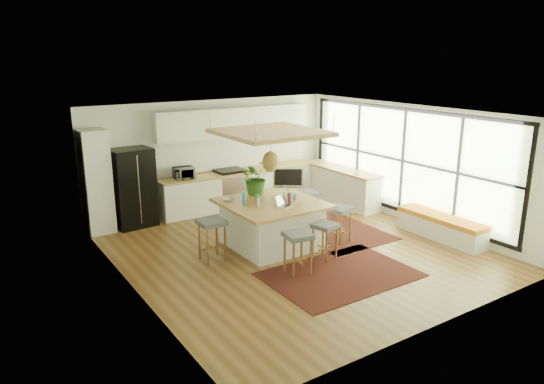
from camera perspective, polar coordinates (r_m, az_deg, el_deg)
floor at (r=10.08m, az=2.53°, el=-6.51°), size 7.00×7.00×0.00m
ceiling at (r=9.41m, az=2.72°, el=8.93°), size 7.00×7.00×0.00m
wall_back at (r=12.59m, az=-6.77°, el=4.27°), size 6.50×0.00×6.50m
wall_front at (r=7.25m, az=19.09°, el=-4.90°), size 6.50×0.00×6.50m
wall_left at (r=8.25m, az=-16.02°, el=-2.19°), size 0.00×7.00×7.00m
wall_right at (r=11.81m, az=15.53°, el=3.07°), size 0.00×7.00×7.00m
window_wall at (r=11.78m, az=15.45°, el=3.30°), size 0.10×6.20×2.60m
pantry at (r=11.35m, az=-19.39°, el=1.10°), size 0.55×0.60×2.25m
back_counter_base at (r=12.77m, az=-3.79°, el=0.31°), size 4.20×0.60×0.88m
back_counter_top at (r=12.66m, az=-3.82°, el=2.32°), size 4.24×0.64×0.05m
backsplash at (r=12.82m, az=-4.52°, el=4.53°), size 4.20×0.02×0.80m
upper_cabinets at (r=12.56m, az=-4.24°, el=8.01°), size 4.20×0.34×0.70m
range at (r=12.64m, az=-4.78°, el=0.41°), size 0.76×0.62×1.00m
right_counter_base at (r=13.17m, az=7.83°, el=0.67°), size 0.60×2.50×0.88m
right_counter_top at (r=13.06m, az=7.90°, el=2.62°), size 0.64×2.54×0.05m
window_bench at (r=11.14m, az=18.71°, el=-3.80°), size 0.52×2.00×0.50m
ceiling_panel at (r=9.66m, az=-0.17°, el=5.22°), size 1.86×1.86×0.80m
rug_near at (r=9.03m, az=7.79°, el=-9.30°), size 2.60×1.80×0.01m
rug_right at (r=11.21m, az=6.66°, el=-4.27°), size 1.80×2.60×0.01m
fridge at (r=11.57m, az=-15.62°, el=0.65°), size 0.94×0.77×1.77m
island at (r=10.08m, az=-0.06°, el=-3.66°), size 1.85×1.85×0.93m
stool_near_left at (r=8.89m, az=2.95°, el=-7.13°), size 0.50×0.50×0.76m
stool_near_right at (r=9.55m, az=6.04°, el=-5.57°), size 0.50×0.50×0.70m
stool_right_front at (r=10.43m, az=7.64°, el=-3.79°), size 0.53×0.53×0.75m
stool_right_back at (r=11.29m, az=3.98°, el=-2.17°), size 0.56×0.56×0.80m
stool_left_side at (r=9.50m, az=-6.84°, el=-5.72°), size 0.48×0.48×0.80m
laptop at (r=9.62m, az=1.51°, el=-0.95°), size 0.40×0.41×0.22m
monitor at (r=10.38m, az=1.83°, el=1.07°), size 0.64×0.55×0.58m
microwave at (r=11.98m, az=-10.03°, el=2.30°), size 0.52×0.35×0.33m
island_plant at (r=10.42m, az=-1.82°, el=1.30°), size 0.70×0.77×0.58m
island_bowl at (r=10.01m, az=-5.02°, el=-0.90°), size 0.30×0.30×0.06m
island_bottle_0 at (r=9.72m, az=-3.10°, el=-0.96°), size 0.07×0.07×0.19m
island_bottle_1 at (r=9.59m, az=-1.57°, el=-1.17°), size 0.07×0.07×0.19m
island_bottle_2 at (r=9.81m, az=2.12°, el=-0.78°), size 0.07×0.07×0.19m
island_bottle_3 at (r=10.14m, az=1.44°, el=-0.24°), size 0.07×0.07×0.19m
island_bottle_4 at (r=10.01m, az=-1.80°, el=-0.44°), size 0.07×0.07×0.19m
island_bottle_5 at (r=10.11m, az=2.62°, el=-0.30°), size 0.07×0.07×0.19m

